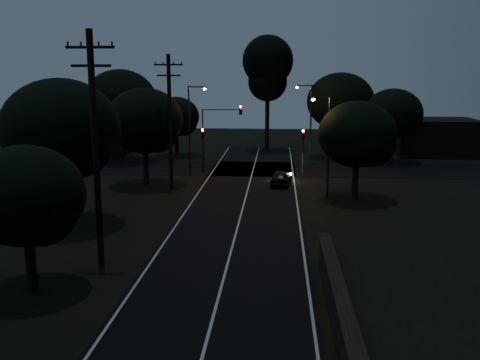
{
  "coord_description": "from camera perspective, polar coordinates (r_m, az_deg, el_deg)",
  "views": [
    {
      "loc": [
        2.37,
        -8.73,
        9.08
      ],
      "look_at": [
        0.0,
        24.0,
        2.5
      ],
      "focal_mm": 40.0,
      "sensor_mm": 36.0,
      "label": 1
    }
  ],
  "objects": [
    {
      "name": "tree_far_ne",
      "position": [
        59.07,
        10.94,
        8.08
      ],
      "size": [
        7.25,
        7.25,
        9.17
      ],
      "color": "black",
      "rests_on": "ground"
    },
    {
      "name": "tree_far_w",
      "position": [
        56.98,
        -12.41,
        8.15
      ],
      "size": [
        7.44,
        7.44,
        9.49
      ],
      "color": "black",
      "rests_on": "ground"
    },
    {
      "name": "tree_left_b",
      "position": [
        23.56,
        -21.63,
        -1.84
      ],
      "size": [
        4.9,
        4.9,
        6.22
      ],
      "color": "black",
      "rests_on": "ground"
    },
    {
      "name": "signal_left",
      "position": [
        49.61,
        -3.98,
        4.08
      ],
      "size": [
        0.28,
        0.35,
        4.1
      ],
      "color": "black",
      "rests_on": "ground"
    },
    {
      "name": "tree_far_nw",
      "position": [
        59.88,
        -6.68,
        6.61
      ],
      "size": [
        5.16,
        5.16,
        6.54
      ],
      "color": "black",
      "rests_on": "ground"
    },
    {
      "name": "building_left",
      "position": [
        65.08,
        -16.04,
        4.83
      ],
      "size": [
        10.0,
        8.0,
        4.4
      ],
      "primitive_type": "cube",
      "color": "black",
      "rests_on": "ground"
    },
    {
      "name": "tall_pine",
      "position": [
        63.75,
        2.98,
        11.88
      ],
      "size": [
        5.92,
        5.92,
        13.46
      ],
      "color": "black",
      "rests_on": "ground"
    },
    {
      "name": "streetlight_b",
      "position": [
        53.0,
        7.35,
        6.43
      ],
      "size": [
        1.66,
        0.26,
        8.0
      ],
      "color": "black",
      "rests_on": "ground"
    },
    {
      "name": "road_surface",
      "position": [
        40.94,
        0.72,
        -1.46
      ],
      "size": [
        60.0,
        70.0,
        0.03
      ],
      "color": "black",
      "rests_on": "ground"
    },
    {
      "name": "tree_far_e",
      "position": [
        57.01,
        16.23,
        6.69
      ],
      "size": [
        5.96,
        5.96,
        7.56
      ],
      "color": "black",
      "rests_on": "ground"
    },
    {
      "name": "streetlight_a",
      "position": [
        47.56,
        -5.19,
        5.93
      ],
      "size": [
        1.66,
        0.26,
        8.0
      ],
      "color": "black",
      "rests_on": "ground"
    },
    {
      "name": "utility_pole_far",
      "position": [
        41.73,
        -7.49,
        6.3
      ],
      "size": [
        2.2,
        0.3,
        10.5
      ],
      "color": "black",
      "rests_on": "ground"
    },
    {
      "name": "tree_left_c",
      "position": [
        33.26,
        -18.26,
        4.95
      ],
      "size": [
        6.98,
        6.98,
        8.82
      ],
      "color": "black",
      "rests_on": "ground"
    },
    {
      "name": "streetlight_c",
      "position": [
        39.17,
        9.2,
        4.26
      ],
      "size": [
        1.46,
        0.26,
        7.5
      ],
      "color": "black",
      "rests_on": "ground"
    },
    {
      "name": "utility_pole_mid",
      "position": [
        25.38,
        -15.18,
        3.38
      ],
      "size": [
        2.2,
        0.3,
        11.0
      ],
      "color": "black",
      "rests_on": "ground"
    },
    {
      "name": "building_right",
      "position": [
        64.58,
        20.02,
        4.36
      ],
      "size": [
        9.0,
        7.0,
        4.0
      ],
      "primitive_type": "cube",
      "color": "black",
      "rests_on": "ground"
    },
    {
      "name": "signal_right",
      "position": [
        49.16,
        6.73,
        3.96
      ],
      "size": [
        0.28,
        0.35,
        4.1
      ],
      "color": "black",
      "rests_on": "ground"
    },
    {
      "name": "signal_mast",
      "position": [
        49.23,
        -2.05,
        5.8
      ],
      "size": [
        3.7,
        0.35,
        6.25
      ],
      "color": "black",
      "rests_on": "ground"
    },
    {
      "name": "tree_left_d",
      "position": [
        44.09,
        -9.91,
        6.06
      ],
      "size": [
        6.27,
        6.27,
        7.95
      ],
      "color": "black",
      "rests_on": "ground"
    },
    {
      "name": "tree_right_a",
      "position": [
        39.3,
        12.69,
        4.58
      ],
      "size": [
        5.63,
        5.63,
        7.16
      ],
      "color": "black",
      "rests_on": "ground"
    },
    {
      "name": "car",
      "position": [
        44.12,
        4.39,
        0.25
      ],
      "size": [
        1.92,
        3.79,
        1.24
      ],
      "primitive_type": "imported",
      "rotation": [
        0.0,
        0.0,
        3.01
      ],
      "color": "black",
      "rests_on": "ground"
    }
  ]
}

